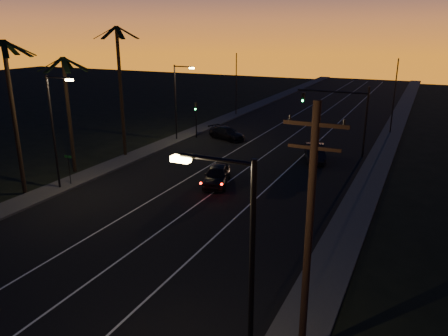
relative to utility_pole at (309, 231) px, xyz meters
The scene contains 21 objects.
road 23.72m from the utility_pole, 120.11° to the left, with size 20.00×170.00×0.01m, color black.
sidewalk_left 30.78m from the utility_pole, 138.74° to the left, with size 2.40×170.00×0.16m, color #31312F.
sidewalk_right 20.68m from the utility_pole, 91.15° to the left, with size 2.40×170.00×0.16m, color #31312F.
lane_stripe_left 25.32m from the utility_pole, 126.13° to the left, with size 0.12×160.00×0.01m, color silver.
lane_stripe_mid 23.48m from the utility_pole, 119.03° to the left, with size 0.12×160.00×0.01m, color silver.
lane_stripe_right 22.04m from the utility_pole, 110.81° to the left, with size 0.12×160.00×0.01m, color silver.
palm_near 25.55m from the utility_pole, 161.71° to the left, with size 4.25×4.16×11.53m.
palm_mid 28.49m from the utility_pole, 150.55° to the left, with size 4.25×4.16×10.03m.
palm_far 31.17m from the utility_pole, 139.96° to the left, with size 4.25×4.16×12.53m.
streetlight_left_near 24.44m from the utility_pole, 155.85° to the left, with size 2.55×0.26×9.00m.
streetlight_left_far 35.79m from the utility_pole, 128.52° to the left, with size 2.55×0.26×8.50m.
streetlight_right_near 4.10m from the utility_pole, 102.67° to the right, with size 2.55×0.26×9.00m.
street_sign 25.22m from the utility_pole, 153.85° to the left, with size 0.70×0.06×2.60m.
utility_pole is the anchor object (origin of this frame).
signal_mast 30.33m from the utility_pole, 98.47° to the left, with size 7.10×0.41×7.00m.
signal_post 36.74m from the utility_pole, 125.13° to the left, with size 0.28×0.37×4.20m.
far_pole_left 50.36m from the utility_pole, 116.67° to the left, with size 0.14×0.14×9.00m, color black.
far_pole_right 42.01m from the utility_pole, 90.82° to the left, with size 0.14×0.14×9.00m, color black.
lead_car 20.54m from the utility_pole, 125.65° to the left, with size 3.29×5.52×1.60m.
right_car 27.57m from the utility_pole, 102.96° to the left, with size 3.17×5.11×1.59m.
cross_car 35.75m from the utility_pole, 119.59° to the left, with size 5.23×3.56×1.41m.
Camera 1 is at (14.88, -4.06, 12.17)m, focal length 35.00 mm.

